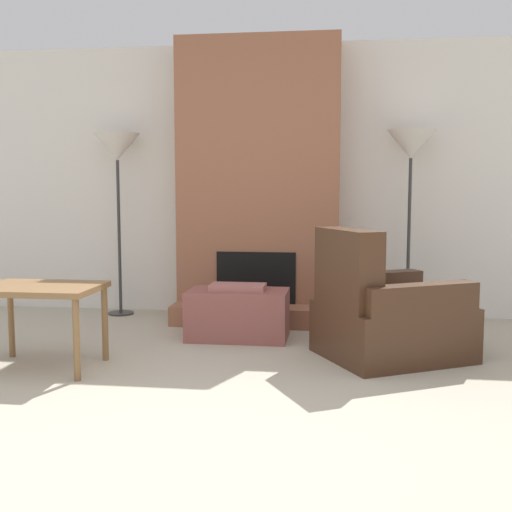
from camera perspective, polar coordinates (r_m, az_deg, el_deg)
name	(u,v)px	position (r m, az deg, el deg)	size (l,w,h in m)	color
ground_plane	(184,434)	(3.37, -6.38, -15.46)	(24.00, 24.00, 0.00)	#B2A893
wall_back	(262,181)	(6.29, 0.56, 6.70)	(7.09, 0.06, 2.60)	silver
fireplace	(259,187)	(6.03, 0.25, 6.15)	(1.50, 0.75, 2.60)	#935B42
ottoman	(238,313)	(5.28, -1.62, -5.12)	(0.81, 0.47, 0.45)	#8C4C47
armchair	(384,320)	(4.75, 11.27, -5.61)	(1.23, 1.17, 0.95)	#422819
side_table	(40,296)	(4.61, -18.62, -3.39)	(0.79, 0.58, 0.57)	brown
floor_lamp_left	(117,153)	(6.34, -12.23, 8.95)	(0.44, 0.44, 1.75)	#333333
floor_lamp_right	(411,151)	(6.00, 13.61, 9.10)	(0.44, 0.44, 1.75)	#333333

